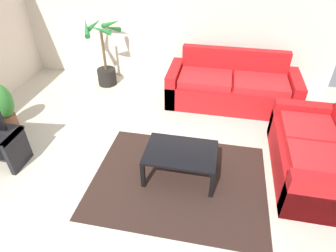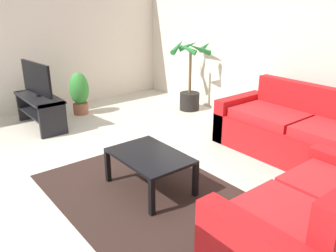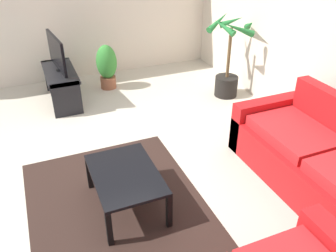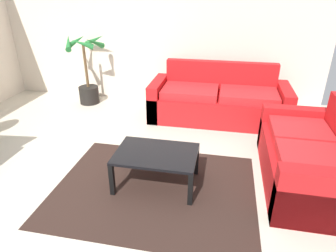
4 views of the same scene
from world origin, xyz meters
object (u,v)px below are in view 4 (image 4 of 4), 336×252
(couch_main, at_px, (218,102))
(couch_loveseat, at_px, (310,159))
(potted_palm, at_px, (87,77))
(coffee_table, at_px, (156,157))

(couch_main, xyz_separation_m, couch_loveseat, (1.09, -1.60, -0.00))
(potted_palm, bearing_deg, couch_main, -6.24)
(couch_loveseat, xyz_separation_m, coffee_table, (-1.68, -0.38, 0.06))
(couch_main, bearing_deg, potted_palm, 173.76)
(couch_main, xyz_separation_m, coffee_table, (-0.59, -1.98, 0.05))
(couch_loveseat, distance_m, coffee_table, 1.72)
(coffee_table, height_order, potted_palm, potted_palm)
(couch_loveseat, xyz_separation_m, potted_palm, (-3.53, 1.87, 0.21))
(coffee_table, bearing_deg, couch_main, 73.35)
(couch_loveseat, relative_size, potted_palm, 1.28)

